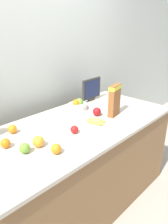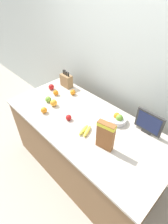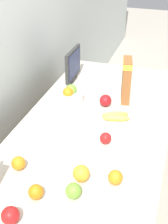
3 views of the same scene
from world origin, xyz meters
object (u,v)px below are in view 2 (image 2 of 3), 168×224
object	(u,v)px
cereal_box	(106,135)
orange_front_center	(56,93)
apple_rear	(48,99)
knife_block	(66,81)
orange_mid_right	(54,103)
apple_by_knife_block	(69,117)
orange_near_bowl	(44,110)
banana_bunch	(85,131)
apple_front	(103,131)
small_monitor	(149,123)
orange_front_right	(73,92)
apple_near_bananas	(51,87)
fruit_bowl	(118,119)

from	to	relation	value
cereal_box	orange_front_center	bearing A→B (deg)	156.44
cereal_box	apple_rear	bearing A→B (deg)	165.17
knife_block	orange_mid_right	size ratio (longest dim) A/B	3.34
apple_by_knife_block	orange_near_bowl	bearing A→B (deg)	-157.10
banana_bunch	apple_front	distance (m)	0.18
small_monitor	orange_front_right	size ratio (longest dim) A/B	3.89
small_monitor	orange_front_right	bearing A→B (deg)	-175.83
orange_front_center	orange_near_bowl	size ratio (longest dim) A/B	0.97
cereal_box	apple_rear	size ratio (longest dim) A/B	4.05
cereal_box	orange_near_bowl	size ratio (longest dim) A/B	4.16
orange_front_center	orange_mid_right	world-z (taller)	orange_mid_right
small_monitor	apple_near_bananas	distance (m)	1.41
knife_block	orange_near_bowl	world-z (taller)	knife_block
orange_mid_right	fruit_bowl	bearing A→B (deg)	24.09
apple_by_knife_block	cereal_box	bearing A→B (deg)	-0.72
small_monitor	apple_rear	world-z (taller)	small_monitor
cereal_box	knife_block	bearing A→B (deg)	145.32
banana_bunch	orange_front_center	xyz separation A→B (m)	(-0.78, 0.20, 0.02)
cereal_box	orange_front_right	distance (m)	0.98
apple_rear	orange_mid_right	world-z (taller)	orange_mid_right
fruit_bowl	orange_near_bowl	world-z (taller)	fruit_bowl
fruit_bowl	apple_front	bearing A→B (deg)	-88.43
cereal_box	orange_front_center	distance (m)	1.08
apple_front	orange_front_right	world-z (taller)	apple_front
apple_near_bananas	orange_front_right	size ratio (longest dim) A/B	1.09
fruit_bowl	orange_mid_right	xyz separation A→B (m)	(-0.74, -0.33, -0.00)
apple_front	apple_rear	bearing A→B (deg)	-175.37
apple_by_knife_block	orange_mid_right	world-z (taller)	orange_mid_right
small_monitor	apple_front	distance (m)	0.47
knife_block	cereal_box	xyz separation A→B (m)	(1.12, -0.46, 0.08)
apple_front	orange_front_right	xyz separation A→B (m)	(-0.77, 0.27, -0.00)
apple_by_knife_block	orange_near_bowl	size ratio (longest dim) A/B	0.91
orange_front_right	orange_near_bowl	world-z (taller)	same
apple_near_bananas	orange_front_right	xyz separation A→B (m)	(0.31, 0.13, -0.00)
fruit_bowl	orange_front_right	world-z (taller)	fruit_bowl
apple_rear	banana_bunch	bearing A→B (deg)	-2.95
apple_front	orange_front_center	xyz separation A→B (m)	(-0.92, 0.09, -0.01)
orange_front_right	apple_near_bananas	bearing A→B (deg)	-157.56
apple_near_bananas	orange_front_center	size ratio (longest dim) A/B	1.11
knife_block	apple_near_bananas	world-z (taller)	knife_block
apple_near_bananas	orange_mid_right	distance (m)	0.39
apple_front	orange_near_bowl	bearing A→B (deg)	-161.82
banana_bunch	apple_front	world-z (taller)	apple_front
orange_mid_right	orange_near_bowl	distance (m)	0.17
orange_mid_right	banana_bunch	bearing A→B (deg)	-3.60
knife_block	apple_front	bearing A→B (deg)	-19.27
apple_near_bananas	orange_near_bowl	size ratio (longest dim) A/B	1.08
cereal_box	fruit_bowl	bearing A→B (deg)	97.12
apple_near_bananas	apple_front	xyz separation A→B (m)	(1.08, -0.14, 0.00)
small_monitor	orange_near_bowl	xyz separation A→B (m)	(-1.02, -0.58, -0.10)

